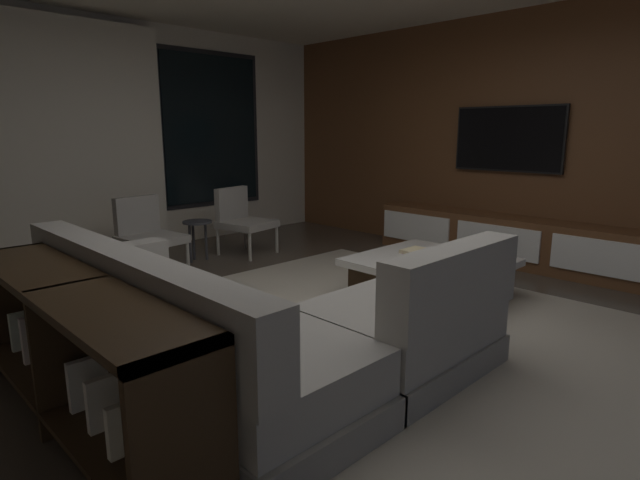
# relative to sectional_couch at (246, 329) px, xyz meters

# --- Properties ---
(floor) EXTENTS (9.20, 9.20, 0.00)m
(floor) POSITION_rel_sectional_couch_xyz_m (0.86, 0.05, -0.29)
(floor) COLOR #473D33
(back_wall_with_window) EXTENTS (6.60, 0.30, 2.70)m
(back_wall_with_window) POSITION_rel_sectional_couch_xyz_m (0.80, 3.66, 1.05)
(back_wall_with_window) COLOR beige
(back_wall_with_window) RESTS_ON floor
(media_wall) EXTENTS (0.12, 7.80, 2.70)m
(media_wall) POSITION_rel_sectional_couch_xyz_m (3.92, 0.05, 1.06)
(media_wall) COLOR brown
(media_wall) RESTS_ON floor
(area_rug) EXTENTS (3.20, 3.80, 0.01)m
(area_rug) POSITION_rel_sectional_couch_xyz_m (1.21, -0.05, -0.28)
(area_rug) COLOR #ADA391
(area_rug) RESTS_ON floor
(sectional_couch) EXTENTS (1.98, 2.50, 0.82)m
(sectional_couch) POSITION_rel_sectional_couch_xyz_m (0.00, 0.00, 0.00)
(sectional_couch) COLOR gray
(sectional_couch) RESTS_ON floor
(coffee_table) EXTENTS (1.16, 1.16, 0.36)m
(coffee_table) POSITION_rel_sectional_couch_xyz_m (1.99, 0.04, -0.10)
(coffee_table) COLOR black
(coffee_table) RESTS_ON floor
(book_stack_on_coffee_table) EXTENTS (0.29, 0.21, 0.12)m
(book_stack_on_coffee_table) POSITION_rel_sectional_couch_xyz_m (1.78, 0.03, 0.13)
(book_stack_on_coffee_table) COLOR tan
(book_stack_on_coffee_table) RESTS_ON coffee_table
(accent_chair_near_window) EXTENTS (0.64, 0.66, 0.78)m
(accent_chair_near_window) POSITION_rel_sectional_couch_xyz_m (1.84, 2.58, 0.14)
(accent_chair_near_window) COLOR #B2ADA0
(accent_chair_near_window) RESTS_ON floor
(accent_chair_by_curtain) EXTENTS (0.61, 0.62, 0.78)m
(accent_chair_by_curtain) POSITION_rel_sectional_couch_xyz_m (0.64, 2.56, 0.14)
(accent_chair_by_curtain) COLOR #B2ADA0
(accent_chair_by_curtain) RESTS_ON floor
(side_stool) EXTENTS (0.32, 0.32, 0.46)m
(side_stool) POSITION_rel_sectional_couch_xyz_m (1.26, 2.61, 0.08)
(side_stool) COLOR #333338
(side_stool) RESTS_ON floor
(media_console) EXTENTS (0.46, 3.10, 0.52)m
(media_console) POSITION_rel_sectional_couch_xyz_m (3.63, 0.10, -0.04)
(media_console) COLOR brown
(media_console) RESTS_ON floor
(mounted_tv) EXTENTS (0.05, 1.23, 0.71)m
(mounted_tv) POSITION_rel_sectional_couch_xyz_m (3.81, 0.30, 1.06)
(mounted_tv) COLOR black
(console_table_behind_couch) EXTENTS (0.40, 2.10, 0.74)m
(console_table_behind_couch) POSITION_rel_sectional_couch_xyz_m (-0.91, 0.13, 0.13)
(console_table_behind_couch) COLOR black
(console_table_behind_couch) RESTS_ON floor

